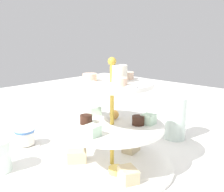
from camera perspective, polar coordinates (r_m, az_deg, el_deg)
ground_plane at (r=0.70m, az=0.00°, el=-14.86°), size 2.40×2.40×0.00m
tiered_serving_stand at (r=0.67m, az=0.04°, el=-8.23°), size 0.31×0.31×0.28m
water_glass_tall_right at (r=0.88m, az=13.32°, el=-4.66°), size 0.07×0.07×0.13m
teacup_with_saucer at (r=0.86m, az=-17.99°, el=-8.47°), size 0.09×0.09×0.05m
butter_knife_right at (r=1.00m, az=-5.55°, el=-6.19°), size 0.11×0.14×0.00m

